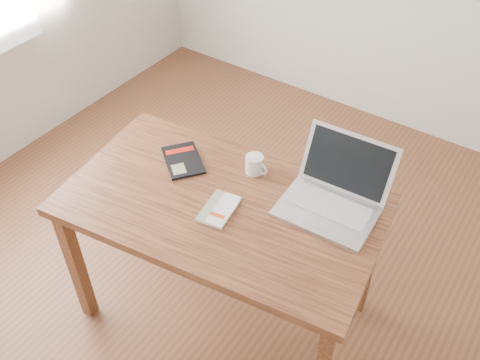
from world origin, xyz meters
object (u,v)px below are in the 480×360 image
Objects in this scene: black_guidebook at (183,160)px; desk at (222,217)px; white_guidebook at (219,209)px; coffee_mug at (255,164)px; laptop at (334,194)px.

desk is at bearing -73.24° from black_guidebook.
desk is 0.11m from white_guidebook.
white_guidebook is 0.28m from coffee_mug.
white_guidebook reaches higher than desk.
coffee_mug is at bearing -30.70° from black_guidebook.
black_guidebook is at bearing 144.03° from white_guidebook.
coffee_mug is (-0.01, 0.27, 0.04)m from white_guidebook.
laptop is 0.37m from coffee_mug.
white_guidebook is at bearing -79.02° from black_guidebook.
desk is 0.32m from black_guidebook.
white_guidebook is at bearing -78.59° from coffee_mug.
coffee_mug is at bearing 79.56° from desk.
coffee_mug is (0.01, 0.23, 0.13)m from desk.
white_guidebook is 1.81× the size of coffee_mug.
laptop is at bearing 29.75° from white_guidebook.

